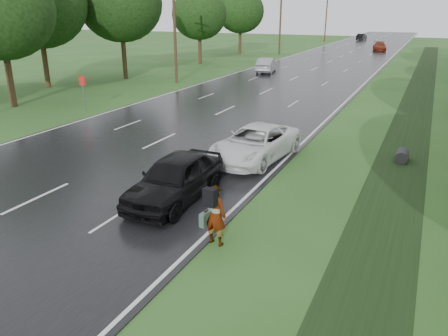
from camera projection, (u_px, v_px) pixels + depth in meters
ground at (37, 199)px, 15.63m from camera, size 220.00×220.00×0.00m
road at (324, 64)px, 53.90m from camera, size 14.00×180.00×0.04m
edge_stripe_east at (382, 67)px, 51.20m from camera, size 0.12×180.00×0.01m
edge_stripe_west at (273, 62)px, 56.59m from camera, size 0.12×180.00×0.01m
center_line at (324, 64)px, 53.89m from camera, size 0.12×180.00×0.01m
drainage_ditch at (412, 119)px, 26.94m from camera, size 2.20×120.00×0.56m
road_sign at (83, 86)px, 28.67m from camera, size 0.50×0.06×2.30m
utility_pole_mid at (175, 24)px, 38.80m from camera, size 1.60×0.26×10.00m
utility_pole_far at (281, 18)px, 64.31m from camera, size 1.60×0.26×10.00m
utility_pole_distant at (326, 16)px, 89.83m from camera, size 1.60×0.26×10.00m
tree_west_c at (120, 4)px, 40.53m from camera, size 7.80×7.80×10.43m
tree_west_d at (199, 15)px, 52.49m from camera, size 6.60×6.60×8.80m
tree_west_e at (37, 4)px, 35.80m from camera, size 8.00×8.00×10.44m
tree_west_f at (240, 11)px, 64.53m from camera, size 7.00×7.00×9.29m
pedestrian at (215, 214)px, 12.34m from camera, size 0.85×0.81×1.83m
white_pickup at (255, 143)px, 19.43m from camera, size 3.08×5.62×1.49m
dark_sedan at (175, 178)px, 15.21m from camera, size 1.97×4.82×1.64m
silver_sedan at (267, 65)px, 46.63m from camera, size 2.36×4.84×1.53m
far_car_red at (380, 46)px, 70.89m from camera, size 2.74×5.14×1.42m
far_car_dark at (362, 37)px, 96.08m from camera, size 1.79×4.29×1.38m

